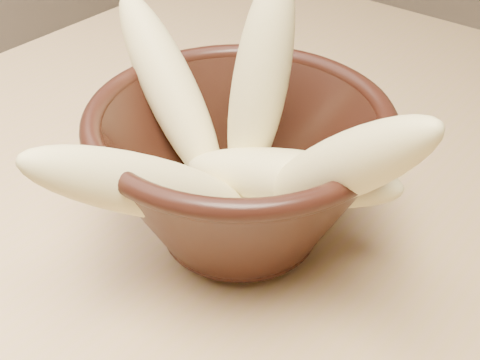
# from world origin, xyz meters

# --- Properties ---
(table) EXTENTS (1.20, 0.80, 0.75)m
(table) POSITION_xyz_m (0.00, 0.00, 0.67)
(table) COLOR tan
(table) RESTS_ON ground
(bowl) EXTENTS (0.22, 0.22, 0.12)m
(bowl) POSITION_xyz_m (-0.16, -0.11, 0.82)
(bowl) COLOR black
(bowl) RESTS_ON table
(milk_puddle) EXTENTS (0.13, 0.13, 0.02)m
(milk_puddle) POSITION_xyz_m (-0.16, -0.11, 0.79)
(milk_puddle) COLOR #F0EBC1
(milk_puddle) RESTS_ON bowl
(banana_upright) EXTENTS (0.04, 0.08, 0.17)m
(banana_upright) POSITION_xyz_m (-0.17, -0.08, 0.88)
(banana_upright) COLOR #EBD98B
(banana_upright) RESTS_ON bowl
(banana_left) EXTENTS (0.15, 0.07, 0.15)m
(banana_left) POSITION_xyz_m (-0.24, -0.10, 0.86)
(banana_left) COLOR #EBD98B
(banana_left) RESTS_ON bowl
(banana_right) EXTENTS (0.17, 0.09, 0.16)m
(banana_right) POSITION_xyz_m (-0.07, -0.12, 0.86)
(banana_right) COLOR #EBD98B
(banana_right) RESTS_ON bowl
(banana_across) EXTENTS (0.16, 0.10, 0.05)m
(banana_across) POSITION_xyz_m (-0.12, -0.10, 0.82)
(banana_across) COLOR #EBD98B
(banana_across) RESTS_ON bowl
(banana_front) EXTENTS (0.10, 0.18, 0.13)m
(banana_front) POSITION_xyz_m (-0.17, -0.20, 0.84)
(banana_front) COLOR #EBD98B
(banana_front) RESTS_ON bowl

